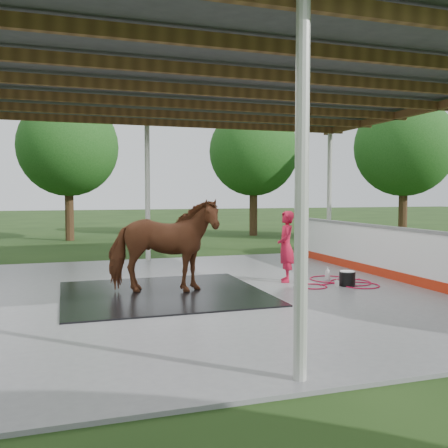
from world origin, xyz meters
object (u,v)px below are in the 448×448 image
object	(u,v)px
horse	(163,246)
handler	(286,246)
dasher_board	(393,254)
wash_bucket	(347,278)

from	to	relation	value
horse	handler	size ratio (longest dim) A/B	1.38
dasher_board	horse	world-z (taller)	horse
wash_bucket	handler	bearing A→B (deg)	140.20
handler	wash_bucket	size ratio (longest dim) A/B	4.65
dasher_board	wash_bucket	size ratio (longest dim) A/B	24.75
horse	handler	world-z (taller)	horse
dasher_board	handler	world-z (taller)	handler
handler	dasher_board	bearing A→B (deg)	98.47
handler	wash_bucket	xyz separation A→B (m)	(0.98, -0.82, -0.60)
dasher_board	horse	size ratio (longest dim) A/B	3.86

